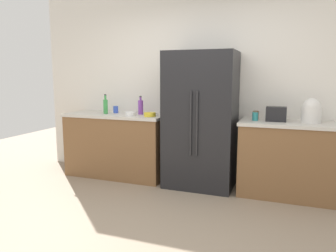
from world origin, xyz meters
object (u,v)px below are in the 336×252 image
at_px(bottle_a, 141,107).
at_px(cup_c, 256,115).
at_px(refrigerator, 201,120).
at_px(rice_cooker, 311,111).
at_px(bowl_a, 131,114).
at_px(cup_b, 116,110).
at_px(cup_a, 255,116).
at_px(bottle_b, 106,106).
at_px(bowl_b, 150,114).
at_px(toaster, 276,114).

height_order(bottle_a, cup_c, bottle_a).
xyz_separation_m(refrigerator, rice_cooker, (1.36, 0.04, 0.17)).
relative_size(rice_cooker, cup_c, 2.77).
bearing_deg(bowl_a, cup_b, 149.49).
bearing_deg(cup_c, cup_a, -86.95).
bearing_deg(cup_b, refrigerator, -4.64).
bearing_deg(rice_cooker, refrigerator, -178.52).
relative_size(refrigerator, cup_a, 17.48).
relative_size(rice_cooker, cup_b, 2.82).
bearing_deg(cup_a, rice_cooker, 3.70).
bearing_deg(bottle_b, bowl_a, -9.95).
distance_m(refrigerator, bottle_b, 1.46).
xyz_separation_m(rice_cooker, bottle_a, (-2.28, 0.05, -0.03)).
height_order(cup_c, bowl_b, cup_c).
xyz_separation_m(bottle_a, cup_b, (-0.43, 0.02, -0.06)).
bearing_deg(refrigerator, bowl_b, -172.80).
height_order(rice_cooker, cup_c, rice_cooker).
relative_size(bottle_a, bowl_b, 1.62).
distance_m(bottle_b, cup_b, 0.17).
bearing_deg(refrigerator, cup_b, 175.36).
bearing_deg(cup_b, bowl_b, -17.02).
distance_m(rice_cooker, cup_b, 2.71).
distance_m(refrigerator, bottle_a, 0.94).
xyz_separation_m(rice_cooker, bowl_b, (-2.06, -0.12, -0.11)).
relative_size(bottle_b, bowl_b, 1.76).
distance_m(refrigerator, toaster, 0.97).
relative_size(toaster, rice_cooker, 0.82).
height_order(rice_cooker, bowl_b, rice_cooker).
bearing_deg(cup_c, bowl_a, -171.84).
distance_m(rice_cooker, bottle_a, 2.29).
bearing_deg(bowl_a, toaster, 3.61).
bearing_deg(bowl_b, cup_a, 3.33).
relative_size(cup_a, cup_c, 0.97).
xyz_separation_m(bowl_a, bowl_b, (0.29, 0.01, 0.00)).
bearing_deg(cup_a, cup_b, 176.76).
distance_m(refrigerator, cup_c, 0.72).
height_order(rice_cooker, bottle_a, rice_cooker).
height_order(cup_a, cup_c, cup_c).
distance_m(bottle_a, bowl_a, 0.22).
relative_size(refrigerator, bowl_a, 11.89).
relative_size(bottle_a, cup_b, 2.54).
bearing_deg(bottle_a, rice_cooker, -1.37).
relative_size(refrigerator, rice_cooker, 6.12).
height_order(cup_b, bowl_a, cup_b).
bearing_deg(rice_cooker, cup_b, 178.42).
bearing_deg(bowl_a, refrigerator, 5.88).
relative_size(bottle_a, cup_c, 2.50).
distance_m(refrigerator, cup_a, 0.71).
distance_m(bottle_a, cup_a, 1.64).
xyz_separation_m(bottle_b, cup_b, (0.09, 0.13, -0.06)).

